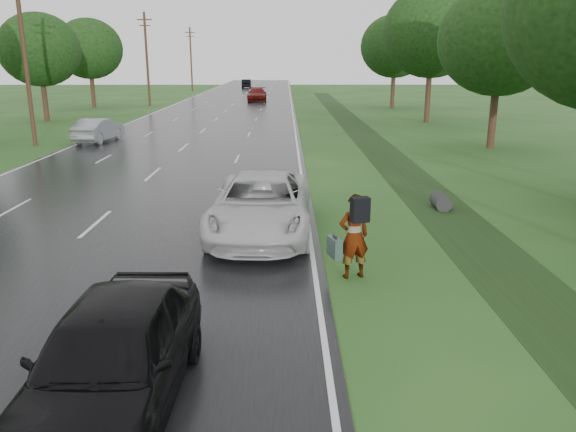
% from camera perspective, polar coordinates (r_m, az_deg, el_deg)
% --- Properties ---
extents(road, '(14.00, 180.00, 0.04)m').
position_cam_1_polar(road, '(54.69, -6.71, 10.23)').
color(road, black).
rests_on(road, ground).
extents(edge_stripe_east, '(0.12, 180.00, 0.01)m').
position_cam_1_polar(edge_stripe_east, '(54.36, 0.50, 10.33)').
color(edge_stripe_east, silver).
rests_on(edge_stripe_east, road).
extents(edge_stripe_west, '(0.12, 180.00, 0.01)m').
position_cam_1_polar(edge_stripe_west, '(55.84, -13.72, 10.04)').
color(edge_stripe_west, silver).
rests_on(edge_stripe_west, road).
extents(center_line, '(0.12, 180.00, 0.01)m').
position_cam_1_polar(center_line, '(54.69, -6.71, 10.26)').
color(center_line, silver).
rests_on(center_line, road).
extents(drainage_ditch, '(2.20, 120.00, 0.56)m').
position_cam_1_polar(drainage_ditch, '(28.80, 10.72, 5.29)').
color(drainage_ditch, '#1D3113').
rests_on(drainage_ditch, ground).
extents(utility_pole_mid, '(1.60, 0.26, 10.00)m').
position_cam_1_polar(utility_pole_mid, '(37.37, -25.17, 14.41)').
color(utility_pole_mid, '#3D2719').
rests_on(utility_pole_mid, ground).
extents(utility_pole_far, '(1.60, 0.26, 10.00)m').
position_cam_1_polar(utility_pole_far, '(65.90, -14.14, 15.30)').
color(utility_pole_far, '#3D2719').
rests_on(utility_pole_far, ground).
extents(utility_pole_distant, '(1.60, 0.26, 10.00)m').
position_cam_1_polar(utility_pole_distant, '(95.34, -9.82, 15.50)').
color(utility_pole_distant, '#3D2719').
rests_on(utility_pole_distant, ground).
extents(tree_east_c, '(7.00, 7.00, 9.29)m').
position_cam_1_polar(tree_east_c, '(35.30, 20.78, 16.40)').
color(tree_east_c, '#3D2719').
rests_on(tree_east_c, ground).
extents(tree_east_d, '(8.00, 8.00, 10.76)m').
position_cam_1_polar(tree_east_d, '(48.61, 14.43, 17.63)').
color(tree_east_d, '#3D2719').
rests_on(tree_east_d, ground).
extents(tree_east_f, '(7.20, 7.20, 9.62)m').
position_cam_1_polar(tree_east_f, '(62.20, 10.81, 16.57)').
color(tree_east_f, '#3D2719').
rests_on(tree_east_f, ground).
extents(tree_west_d, '(6.60, 6.60, 8.80)m').
position_cam_1_polar(tree_west_d, '(52.21, -23.96, 15.18)').
color(tree_west_d, '#3D2719').
rests_on(tree_west_d, ground).
extents(tree_west_f, '(7.00, 7.00, 9.29)m').
position_cam_1_polar(tree_west_f, '(65.53, -19.57, 15.71)').
color(tree_west_f, '#3D2719').
rests_on(tree_west_f, ground).
extents(pedestrian, '(1.06, 0.81, 2.06)m').
position_cam_1_polar(pedestrian, '(13.36, 6.63, -1.95)').
color(pedestrian, '#A5998C').
rests_on(pedestrian, ground).
extents(white_pickup, '(3.13, 6.37, 1.74)m').
position_cam_1_polar(white_pickup, '(16.65, -2.74, 1.13)').
color(white_pickup, silver).
rests_on(white_pickup, road).
extents(dark_sedan, '(2.15, 5.11, 1.73)m').
position_cam_1_polar(dark_sedan, '(8.80, -17.45, -13.48)').
color(dark_sedan, black).
rests_on(dark_sedan, road).
extents(silver_sedan, '(2.13, 4.64, 1.47)m').
position_cam_1_polar(silver_sedan, '(37.79, -18.72, 8.30)').
color(silver_sedan, gray).
rests_on(silver_sedan, road).
extents(far_car_red, '(2.33, 5.65, 1.64)m').
position_cam_1_polar(far_car_red, '(71.21, -3.16, 12.23)').
color(far_car_red, maroon).
rests_on(far_car_red, road).
extents(far_car_dark, '(1.80, 4.70, 1.53)m').
position_cam_1_polar(far_car_dark, '(104.63, -4.24, 13.26)').
color(far_car_dark, black).
rests_on(far_car_dark, road).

